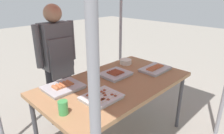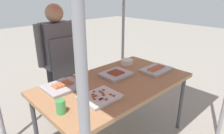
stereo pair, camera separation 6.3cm
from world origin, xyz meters
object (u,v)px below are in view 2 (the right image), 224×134
object	(u,v)px
tray_pork_links	(63,86)
condiment_bowl	(127,62)
stall_table	(115,86)
tray_spring_rolls	(156,69)
tray_grilled_sausages	(116,74)
vendor_woman	(59,57)
drink_cup_near_edge	(61,107)
tray_meat_skewers	(100,97)

from	to	relation	value
tray_pork_links	condiment_bowl	size ratio (longest dim) A/B	2.31
stall_table	tray_pork_links	size ratio (longest dim) A/B	4.55
tray_spring_rolls	stall_table	bearing A→B (deg)	168.11
tray_spring_rolls	tray_grilled_sausages	bearing A→B (deg)	152.49
tray_grilled_sausages	vendor_woman	distance (m)	0.75
condiment_bowl	drink_cup_near_edge	distance (m)	1.25
tray_pork_links	vendor_woman	world-z (taller)	vendor_woman
tray_pork_links	tray_spring_rolls	bearing A→B (deg)	-19.29
condiment_bowl	vendor_woman	world-z (taller)	vendor_woman
tray_pork_links	condiment_bowl	xyz separation A→B (m)	(0.96, 0.04, 0.01)
tray_pork_links	tray_spring_rolls	world-z (taller)	tray_pork_links
tray_pork_links	condiment_bowl	bearing A→B (deg)	2.43
tray_meat_skewers	tray_pork_links	bearing A→B (deg)	107.49
tray_pork_links	tray_spring_rolls	xyz separation A→B (m)	(1.03, -0.36, -0.00)
stall_table	condiment_bowl	distance (m)	0.57
condiment_bowl	drink_cup_near_edge	xyz separation A→B (m)	(-1.19, -0.41, 0.03)
drink_cup_near_edge	vendor_woman	distance (m)	1.03
stall_table	tray_spring_rolls	world-z (taller)	tray_spring_rolls
stall_table	vendor_woman	distance (m)	0.82
tray_grilled_sausages	tray_pork_links	world-z (taller)	tray_pork_links
vendor_woman	stall_table	bearing A→B (deg)	104.82
tray_meat_skewers	tray_pork_links	world-z (taller)	tray_pork_links
condiment_bowl	vendor_woman	xyz separation A→B (m)	(-0.69, 0.49, 0.10)
drink_cup_near_edge	tray_grilled_sausages	bearing A→B (deg)	15.91
tray_pork_links	vendor_woman	size ratio (longest dim) A/B	0.23
tray_grilled_sausages	tray_meat_skewers	xyz separation A→B (m)	(-0.46, -0.27, -0.00)
tray_pork_links	drink_cup_near_edge	world-z (taller)	drink_cup_near_edge
stall_table	tray_grilled_sausages	size ratio (longest dim) A/B	5.07
tray_meat_skewers	tray_spring_rolls	distance (m)	0.91
tray_spring_rolls	tray_meat_skewers	bearing A→B (deg)	-177.20
stall_table	tray_spring_rolls	distance (m)	0.58
tray_pork_links	stall_table	bearing A→B (deg)	-27.24
drink_cup_near_edge	vendor_woman	size ratio (longest dim) A/B	0.07
tray_pork_links	condiment_bowl	distance (m)	0.96
tray_grilled_sausages	vendor_woman	size ratio (longest dim) A/B	0.21
tray_meat_skewers	tray_spring_rolls	xyz separation A→B (m)	(0.90, 0.04, 0.00)
drink_cup_near_edge	tray_spring_rolls	bearing A→B (deg)	0.15
drink_cup_near_edge	condiment_bowl	bearing A→B (deg)	18.86
condiment_bowl	vendor_woman	distance (m)	0.86
tray_grilled_sausages	tray_meat_skewers	world-z (taller)	tray_grilled_sausages
drink_cup_near_edge	vendor_woman	xyz separation A→B (m)	(0.49, 0.90, 0.08)
tray_grilled_sausages	condiment_bowl	world-z (taller)	condiment_bowl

